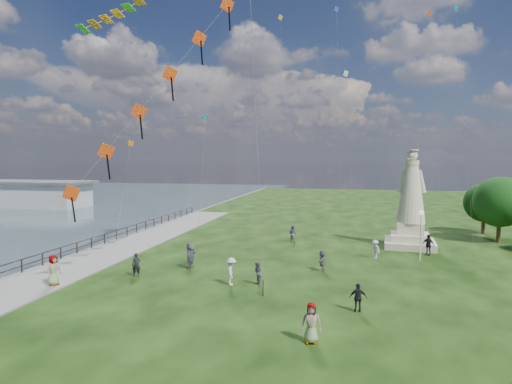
% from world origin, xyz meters
% --- Properties ---
extents(waterfront, '(200.00, 200.00, 1.51)m').
position_xyz_m(waterfront, '(-15.24, 8.99, -0.06)').
color(waterfront, '#31444A').
rests_on(waterfront, ground).
extents(pier_pavilion, '(30.00, 8.00, 4.40)m').
position_xyz_m(pier_pavilion, '(-52.00, 42.00, 1.84)').
color(pier_pavilion, '#A0A09B').
rests_on(pier_pavilion, ground).
extents(statue, '(4.55, 4.55, 8.56)m').
position_xyz_m(statue, '(10.48, 18.84, 3.23)').
color(statue, beige).
rests_on(statue, ground).
extents(lamppost, '(0.36, 0.36, 3.85)m').
position_xyz_m(lamppost, '(10.59, 13.82, 2.77)').
color(lamppost, silver).
rests_on(lamppost, ground).
extents(tree_row, '(6.64, 12.41, 6.11)m').
position_xyz_m(tree_row, '(19.19, 23.77, 3.41)').
color(tree_row, '#382314').
rests_on(tree_row, ground).
extents(person_0, '(0.67, 0.55, 1.57)m').
position_xyz_m(person_0, '(-8.42, 5.04, 0.78)').
color(person_0, black).
rests_on(person_0, ground).
extents(person_1, '(0.75, 0.84, 1.47)m').
position_xyz_m(person_1, '(-0.23, 4.89, 0.74)').
color(person_1, '#595960').
rests_on(person_1, ground).
extents(person_2, '(0.83, 1.20, 1.69)m').
position_xyz_m(person_2, '(-1.81, 4.58, 0.85)').
color(person_2, silver).
rests_on(person_2, ground).
extents(person_3, '(0.91, 0.53, 1.48)m').
position_xyz_m(person_3, '(5.73, 1.48, 0.74)').
color(person_3, black).
rests_on(person_3, ground).
extents(person_4, '(0.87, 0.57, 1.73)m').
position_xyz_m(person_4, '(3.71, -2.70, 0.87)').
color(person_4, '#595960').
rests_on(person_4, ground).
extents(person_5, '(0.87, 1.77, 1.86)m').
position_xyz_m(person_5, '(-5.73, 7.85, 0.93)').
color(person_5, '#595960').
rests_on(person_5, ground).
extents(person_6, '(0.63, 0.45, 1.62)m').
position_xyz_m(person_6, '(-6.18, 9.06, 0.81)').
color(person_6, black).
rests_on(person_6, ground).
extents(person_7, '(0.92, 0.80, 1.62)m').
position_xyz_m(person_7, '(0.16, 18.65, 0.81)').
color(person_7, '#595960').
rests_on(person_7, ground).
extents(person_8, '(0.99, 1.02, 1.45)m').
position_xyz_m(person_8, '(7.25, 13.70, 0.73)').
color(person_8, silver).
rests_on(person_8, ground).
extents(person_9, '(1.09, 1.01, 1.69)m').
position_xyz_m(person_9, '(11.48, 15.79, 0.84)').
color(person_9, black).
rests_on(person_9, ground).
extents(person_10, '(0.76, 1.02, 1.87)m').
position_xyz_m(person_10, '(-12.24, 1.94, 0.94)').
color(person_10, '#595960').
rests_on(person_10, ground).
extents(person_11, '(0.61, 1.37, 1.46)m').
position_xyz_m(person_11, '(3.44, 9.07, 0.73)').
color(person_11, '#595960').
rests_on(person_11, ground).
extents(red_kite_train, '(10.99, 9.35, 18.51)m').
position_xyz_m(red_kite_train, '(-6.90, 4.61, 11.48)').
color(red_kite_train, black).
rests_on(red_kite_train, ground).
extents(small_kites, '(31.45, 16.69, 24.17)m').
position_xyz_m(small_kites, '(2.21, 22.79, 14.66)').
color(small_kites, '#156A82').
rests_on(small_kites, ground).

